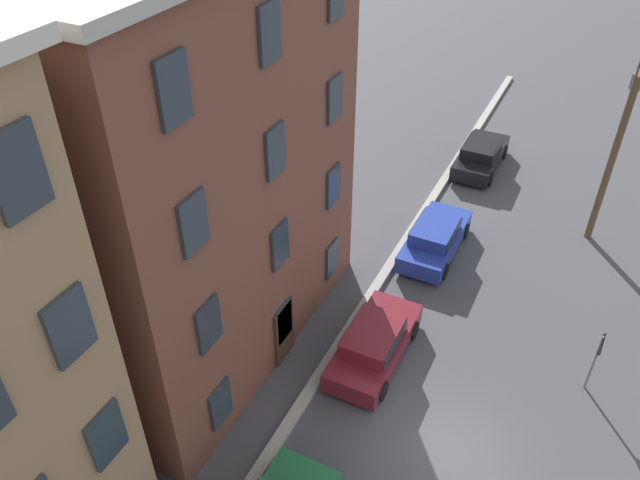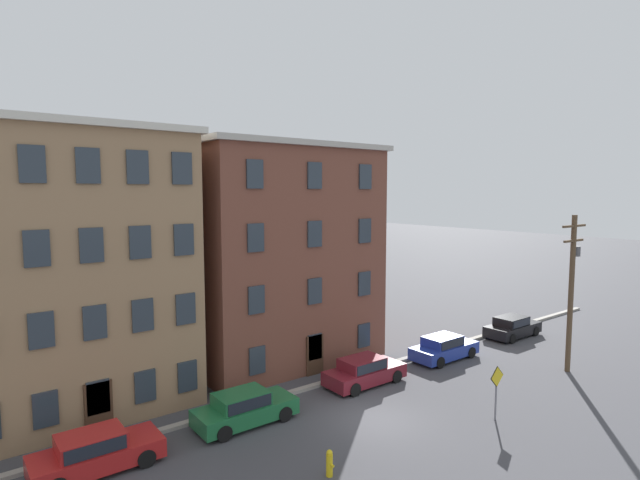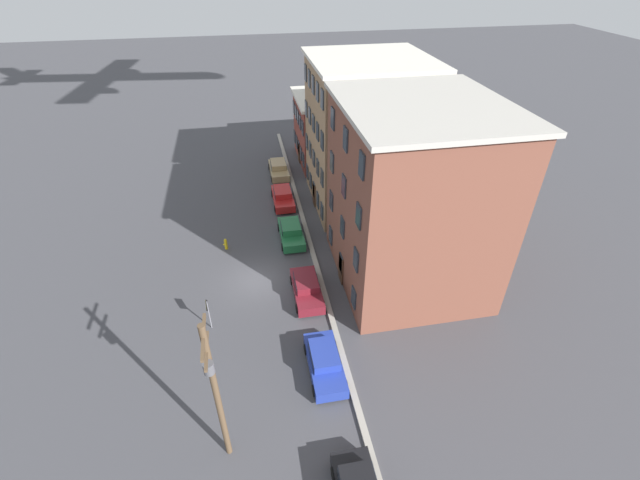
{
  "view_description": "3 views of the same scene",
  "coord_description": "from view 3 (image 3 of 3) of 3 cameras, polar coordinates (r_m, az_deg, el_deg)",
  "views": [
    {
      "loc": [
        -11.13,
        -1.45,
        15.62
      ],
      "look_at": [
        1.31,
        4.72,
        5.14
      ],
      "focal_mm": 35.0,
      "sensor_mm": 36.0,
      "label": 1
    },
    {
      "loc": [
        -14.66,
        -15.23,
        9.95
      ],
      "look_at": [
        0.9,
        5.13,
        7.47
      ],
      "focal_mm": 28.0,
      "sensor_mm": 36.0,
      "label": 2
    },
    {
      "loc": [
        24.33,
        0.08,
        20.34
      ],
      "look_at": [
        0.14,
        4.61,
        3.04
      ],
      "focal_mm": 24.0,
      "sensor_mm": 36.0,
      "label": 3
    }
  ],
  "objects": [
    {
      "name": "car_blue",
      "position": [
        25.24,
        0.63,
        -15.83
      ],
      "size": [
        4.4,
        1.92,
        1.43
      ],
      "color": "#233899",
      "rests_on": "ground_plane"
    },
    {
      "name": "kerb_strip",
      "position": [
        31.97,
        -0.25,
        -4.23
      ],
      "size": [
        56.0,
        0.36,
        0.16
      ],
      "primitive_type": "cube",
      "color": "#9E998E",
      "rests_on": "ground_plane"
    },
    {
      "name": "apartment_corner",
      "position": [
        48.48,
        4.26,
        14.74
      ],
      "size": [
        8.66,
        12.23,
        7.07
      ],
      "color": "brown",
      "rests_on": "ground_plane"
    },
    {
      "name": "car_maroon",
      "position": [
        29.63,
        -1.8,
        -6.31
      ],
      "size": [
        4.4,
        1.92,
        1.43
      ],
      "color": "maroon",
      "rests_on": "ground_plane"
    },
    {
      "name": "ground_plane",
      "position": [
        31.71,
        -8.3,
        -5.25
      ],
      "size": [
        200.0,
        200.0,
        0.0
      ],
      "primitive_type": "plane",
      "color": "#424247"
    },
    {
      "name": "apartment_far",
      "position": [
        29.08,
        12.32,
        5.44
      ],
      "size": [
        11.32,
        9.92,
        12.65
      ],
      "color": "brown",
      "rests_on": "ground_plane"
    },
    {
      "name": "car_tan",
      "position": [
        45.63,
        -5.54,
        9.5
      ],
      "size": [
        4.4,
        1.92,
        1.43
      ],
      "color": "tan",
      "rests_on": "ground_plane"
    },
    {
      "name": "fire_hydrant",
      "position": [
        34.92,
        -12.46,
        -0.51
      ],
      "size": [
        0.24,
        0.34,
        0.96
      ],
      "color": "yellow",
      "rests_on": "ground_plane"
    },
    {
      "name": "car_red",
      "position": [
        40.29,
        -4.98,
        5.86
      ],
      "size": [
        4.4,
        1.92,
        1.43
      ],
      "color": "#B21E1E",
      "rests_on": "ground_plane"
    },
    {
      "name": "apartment_midblock",
      "position": [
        38.43,
        6.17,
        13.69
      ],
      "size": [
        10.07,
        9.68,
        12.84
      ],
      "color": "#9E7A56",
      "rests_on": "ground_plane"
    },
    {
      "name": "car_green",
      "position": [
        35.19,
        -3.89,
        1.18
      ],
      "size": [
        4.4,
        1.92,
        1.43
      ],
      "color": "#1E6638",
      "rests_on": "ground_plane"
    },
    {
      "name": "caution_sign",
      "position": [
        27.7,
        -14.74,
        -8.93
      ],
      "size": [
        0.95,
        0.08,
        2.42
      ],
      "color": "slate",
      "rests_on": "ground_plane"
    },
    {
      "name": "utility_pole",
      "position": [
        19.48,
        -13.79,
        -18.84
      ],
      "size": [
        2.4,
        0.44,
        8.7
      ],
      "color": "brown",
      "rests_on": "ground_plane"
    }
  ]
}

